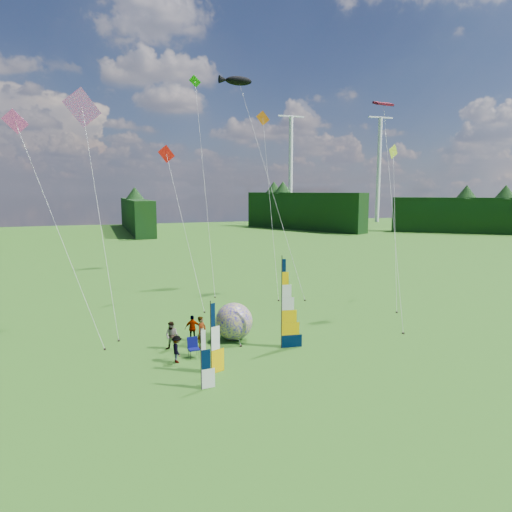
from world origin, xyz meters
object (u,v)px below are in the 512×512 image
object	(u,v)px
spectator_c	(177,349)
camp_chair	(194,348)
spectator_b	(172,336)
spectator_a	(202,332)
side_banner_far	(201,360)
spectator_d	(193,328)
kite_whale	(269,171)
feather_banner_main	(282,304)
bol_inflatable	(234,321)
side_banner_left	(211,339)

from	to	relation	value
spectator_c	camp_chair	world-z (taller)	spectator_c
spectator_b	spectator_c	world-z (taller)	spectator_b
spectator_c	spectator_a	bearing A→B (deg)	-45.02
spectator_a	spectator_c	size ratio (longest dim) A/B	1.26
side_banner_far	spectator_d	distance (m)	7.12
side_banner_far	kite_whale	size ratio (longest dim) A/B	0.13
spectator_c	feather_banner_main	bearing A→B (deg)	-89.36
feather_banner_main	spectator_c	size ratio (longest dim) A/B	3.55
side_banner_far	spectator_b	world-z (taller)	side_banner_far
bol_inflatable	side_banner_far	bearing A→B (deg)	-119.10
bol_inflatable	spectator_a	xyz separation A→B (m)	(-2.22, -0.76, -0.22)
side_banner_left	spectator_d	world-z (taller)	side_banner_left
bol_inflatable	spectator_d	xyz separation A→B (m)	(-2.46, 0.64, -0.35)
feather_banner_main	camp_chair	size ratio (longest dim) A/B	4.76
spectator_b	camp_chair	xyz separation A→B (m)	(0.92, -1.62, -0.28)
spectator_c	camp_chair	xyz separation A→B (m)	(1.00, 0.44, -0.19)
spectator_c	spectator_d	xyz separation A→B (m)	(1.54, 3.24, 0.06)
side_banner_left	kite_whale	size ratio (longest dim) A/B	0.17
side_banner_left	camp_chair	world-z (taller)	side_banner_left
bol_inflatable	camp_chair	bearing A→B (deg)	-144.17
spectator_b	camp_chair	size ratio (longest dim) A/B	1.51
spectator_b	spectator_c	bearing A→B (deg)	-58.85
spectator_a	spectator_d	xyz separation A→B (m)	(-0.24, 1.40, -0.14)
bol_inflatable	spectator_b	xyz separation A→B (m)	(-3.92, -0.55, -0.32)
feather_banner_main	spectator_b	size ratio (longest dim) A/B	3.16
bol_inflatable	camp_chair	xyz separation A→B (m)	(-3.00, -2.17, -0.60)
side_banner_left	spectator_c	world-z (taller)	side_banner_left
spectator_b	side_banner_far	bearing A→B (deg)	-52.90
bol_inflatable	kite_whale	bearing A→B (deg)	60.91
spectator_d	bol_inflatable	bearing A→B (deg)	171.69
spectator_d	kite_whale	bearing A→B (deg)	-121.24
spectator_a	kite_whale	xyz separation A→B (m)	(9.93, 14.62, 9.99)
spectator_c	side_banner_left	bearing A→B (deg)	-149.97
spectator_a	spectator_b	world-z (taller)	spectator_a
side_banner_left	camp_chair	size ratio (longest dim) A/B	3.29
feather_banner_main	side_banner_left	size ratio (longest dim) A/B	1.45
spectator_a	camp_chair	world-z (taller)	spectator_a
bol_inflatable	spectator_c	world-z (taller)	bol_inflatable
bol_inflatable	camp_chair	world-z (taller)	bol_inflatable
spectator_a	spectator_b	bearing A→B (deg)	131.29
feather_banner_main	side_banner_left	xyz separation A→B (m)	(-4.83, -2.38, -0.82)
spectator_a	kite_whale	size ratio (longest dim) A/B	0.09
bol_inflatable	spectator_c	distance (m)	4.79
spectator_c	camp_chair	bearing A→B (deg)	-67.41
spectator_b	camp_chair	world-z (taller)	spectator_b
spectator_a	spectator_d	bearing A→B (deg)	58.18
spectator_c	spectator_b	bearing A→B (deg)	-3.07
spectator_d	feather_banner_main	bearing A→B (deg)	152.59
spectator_d	kite_whale	distance (m)	19.51
feather_banner_main	spectator_a	distance (m)	4.98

